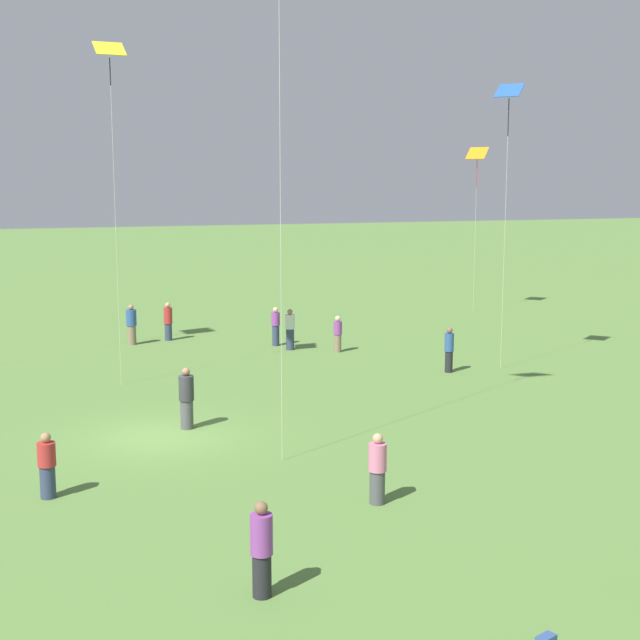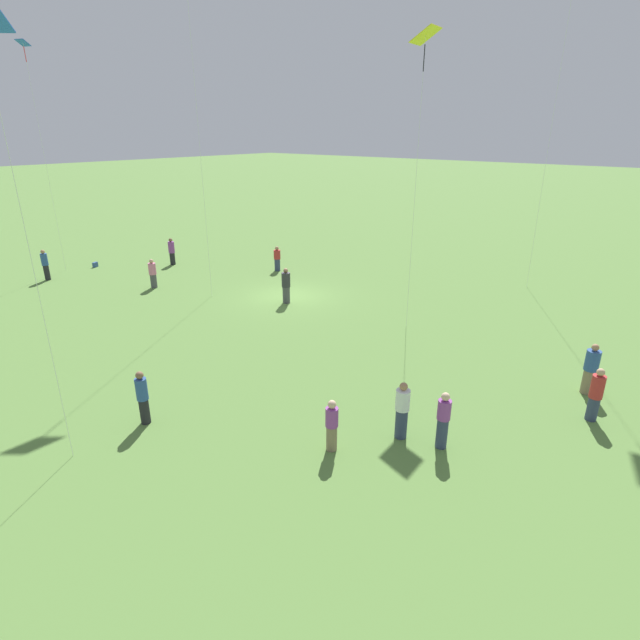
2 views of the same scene
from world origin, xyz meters
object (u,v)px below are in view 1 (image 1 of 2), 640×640
at_px(person_5, 47,466).
at_px(person_8, 377,469).
at_px(person_1, 168,322).
at_px(kite_4, 509,101).
at_px(kite_2, 477,158).
at_px(kite_9, 110,60).
at_px(person_9, 276,326).
at_px(person_7, 338,334).
at_px(person_6, 449,350).
at_px(person_0, 262,550).
at_px(person_3, 187,399).
at_px(person_10, 132,325).
at_px(person_2, 290,330).

height_order(person_5, person_8, person_8).
bearing_deg(person_1, kite_4, -174.75).
height_order(kite_2, kite_9, kite_9).
height_order(person_8, person_9, person_9).
bearing_deg(kite_9, person_9, 77.60).
relative_size(person_8, kite_2, 0.18).
bearing_deg(kite_2, person_7, -50.44).
distance_m(person_6, kite_4, 9.70).
height_order(person_8, kite_2, kite_2).
bearing_deg(person_8, person_0, 137.64).
bearing_deg(person_5, person_3, -167.73).
distance_m(person_5, person_10, 19.83).
bearing_deg(person_8, person_5, 71.76).
xyz_separation_m(person_1, person_6, (10.66, 8.96, 0.01)).
relative_size(person_8, kite_4, 0.15).
bearing_deg(person_0, person_3, 114.33).
xyz_separation_m(person_1, person_8, (22.77, 0.67, -0.06)).
bearing_deg(person_1, person_6, 179.09).
distance_m(person_1, person_10, 1.84).
relative_size(person_0, person_6, 1.01).
bearing_deg(kite_2, person_3, -44.75).
relative_size(person_7, kite_2, 0.17).
xyz_separation_m(person_0, person_5, (-6.53, -3.32, -0.11)).
height_order(person_7, person_8, person_8).
relative_size(person_7, person_9, 0.90).
xyz_separation_m(person_2, kite_9, (4.39, -7.90, 10.57)).
bearing_deg(person_0, person_8, 72.28).
bearing_deg(person_3, person_2, 124.22).
height_order(person_3, person_10, person_3).
bearing_deg(kite_9, person_2, 70.54).
relative_size(person_0, person_3, 0.96).
distance_m(person_8, person_9, 20.11).
xyz_separation_m(person_6, kite_9, (-2.13, -12.25, 10.57)).
distance_m(person_9, person_10, 6.54).
xyz_separation_m(person_8, kite_2, (-25.97, 17.22, 7.77)).
bearing_deg(person_10, person_6, -76.51).
bearing_deg(person_0, person_5, 145.99).
relative_size(person_7, kite_4, 0.14).
height_order(person_3, person_6, person_3).
height_order(person_0, person_8, person_0).
relative_size(person_1, kite_2, 0.19).
relative_size(person_5, person_8, 0.95).
height_order(person_2, kite_2, kite_2).
height_order(person_7, kite_9, kite_9).
height_order(person_10, kite_2, kite_2).
relative_size(person_5, kite_4, 0.14).
height_order(kite_2, kite_4, kite_4).
bearing_deg(person_10, person_0, -126.16).
height_order(person_5, person_7, person_7).
relative_size(person_0, person_10, 0.97).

